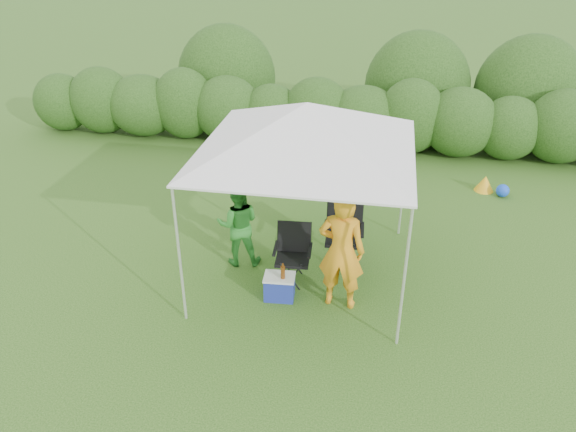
% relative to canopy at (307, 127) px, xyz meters
% --- Properties ---
extents(ground, '(70.00, 70.00, 0.00)m').
position_rel_canopy_xyz_m(ground, '(0.00, -0.50, -2.46)').
color(ground, '#3A641F').
extents(hedge, '(16.12, 1.53, 1.80)m').
position_rel_canopy_xyz_m(hedge, '(0.10, 5.50, -1.63)').
color(hedge, '#2B5119').
rests_on(hedge, ground).
extents(canopy, '(3.10, 3.10, 2.83)m').
position_rel_canopy_xyz_m(canopy, '(0.00, 0.00, 0.00)').
color(canopy, silver).
rests_on(canopy, ground).
extents(chair_right, '(0.67, 0.61, 1.04)m').
position_rel_canopy_xyz_m(chair_right, '(0.58, 0.45, -1.87)').
color(chair_right, black).
rests_on(chair_right, ground).
extents(chair_left, '(0.61, 0.56, 0.94)m').
position_rel_canopy_xyz_m(chair_left, '(-0.15, -0.23, -1.93)').
color(chair_left, black).
rests_on(chair_left, ground).
extents(man, '(0.71, 0.50, 1.84)m').
position_rel_canopy_xyz_m(man, '(0.64, -0.75, -1.54)').
color(man, orange).
rests_on(man, ground).
extents(woman, '(0.80, 0.68, 1.44)m').
position_rel_canopy_xyz_m(woman, '(-1.11, 0.07, -1.74)').
color(woman, '#2C832B').
rests_on(woman, ground).
extents(cooler, '(0.49, 0.37, 0.39)m').
position_rel_canopy_xyz_m(cooler, '(-0.26, -0.77, -2.27)').
color(cooler, navy).
rests_on(cooler, ground).
extents(bottle, '(0.07, 0.07, 0.26)m').
position_rel_canopy_xyz_m(bottle, '(-0.20, -0.81, -1.94)').
color(bottle, '#592D0C').
rests_on(bottle, cooler).
extents(lawn_toy, '(0.66, 0.55, 0.33)m').
position_rel_canopy_xyz_m(lawn_toy, '(3.33, 3.56, -2.31)').
color(lawn_toy, yellow).
rests_on(lawn_toy, ground).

